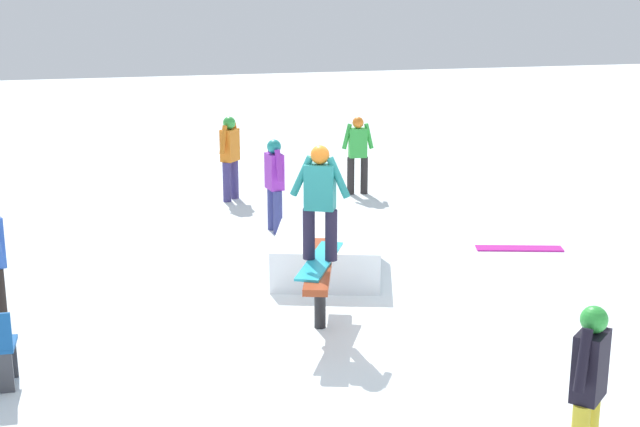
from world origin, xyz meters
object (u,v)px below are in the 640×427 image
bystander_black (589,384)px  bystander_purple (274,181)px  bystander_orange (230,154)px  bystander_green (358,151)px  rail_feature (320,273)px  loose_snowboard_magenta (519,248)px  main_rider_on_rail (320,205)px

bystander_black → bystander_purple: 8.26m
bystander_orange → bystander_green: bystander_orange is taller
rail_feature → bystander_green: 7.07m
bystander_orange → bystander_black: (10.62, 1.34, -0.03)m
bystander_purple → loose_snowboard_magenta: size_ratio=1.16×
bystander_orange → loose_snowboard_magenta: bystander_orange is taller
main_rider_on_rail → bystander_green: main_rider_on_rail is taller
bystander_black → rail_feature: bearing=66.4°
main_rider_on_rail → loose_snowboard_magenta: bearing=147.9°
rail_feature → bystander_black: bearing=36.2°
main_rider_on_rail → bystander_purple: 4.40m
rail_feature → main_rider_on_rail: main_rider_on_rail is taller
bystander_orange → bystander_purple: bystander_orange is taller
bystander_purple → main_rider_on_rail: bearing=-12.6°
rail_feature → bystander_orange: bearing=-162.1°
bystander_green → bystander_black: 10.55m
rail_feature → bystander_purple: 4.35m
bystander_orange → bystander_black: bystander_orange is taller
rail_feature → loose_snowboard_magenta: size_ratio=1.49×
rail_feature → bystander_black: size_ratio=1.29×
bystander_green → rail_feature: bearing=76.8°
rail_feature → bystander_black: bystander_black is taller
main_rider_on_rail → bystander_green: (-6.62, 2.47, -0.68)m
bystander_purple → loose_snowboard_magenta: (1.96, 3.53, -0.87)m
rail_feature → bystander_orange: (-6.75, -0.04, 0.21)m
bystander_orange → bystander_black: size_ratio=1.03×
main_rider_on_rail → loose_snowboard_magenta: size_ratio=1.10×
bystander_black → bystander_green: bearing=41.4°
rail_feature → main_rider_on_rail: size_ratio=1.36×
rail_feature → bystander_purple: bystander_purple is taller
rail_feature → main_rider_on_rail: bearing=0.0°
rail_feature → bystander_green: bystander_green is taller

